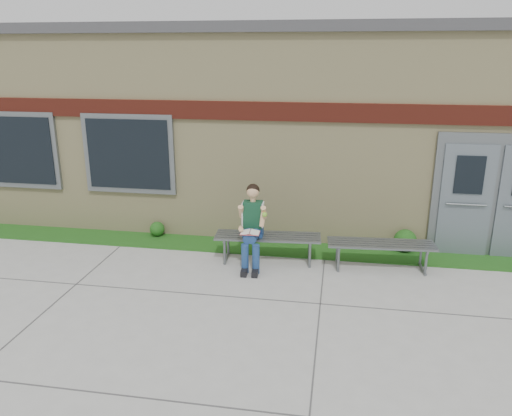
# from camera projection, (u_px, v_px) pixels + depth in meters

# --- Properties ---
(ground) EXTENTS (80.00, 80.00, 0.00)m
(ground) POSITION_uv_depth(u_px,v_px,m) (250.00, 315.00, 7.26)
(ground) COLOR #9E9E99
(ground) RESTS_ON ground
(grass_strip) EXTENTS (16.00, 0.80, 0.02)m
(grass_strip) POSITION_uv_depth(u_px,v_px,m) (274.00, 248.00, 9.71)
(grass_strip) COLOR #1E4913
(grass_strip) RESTS_ON ground
(school_building) EXTENTS (16.20, 6.22, 4.20)m
(school_building) POSITION_uv_depth(u_px,v_px,m) (293.00, 118.00, 12.27)
(school_building) COLOR beige
(school_building) RESTS_ON ground
(bench_left) EXTENTS (1.94, 0.67, 0.49)m
(bench_left) POSITION_uv_depth(u_px,v_px,m) (268.00, 241.00, 9.04)
(bench_left) COLOR slate
(bench_left) RESTS_ON ground
(bench_right) EXTENTS (1.88, 0.63, 0.48)m
(bench_right) POSITION_uv_depth(u_px,v_px,m) (381.00, 249.00, 8.72)
(bench_right) COLOR slate
(bench_right) RESTS_ON ground
(girl) EXTENTS (0.53, 0.87, 1.46)m
(girl) POSITION_uv_depth(u_px,v_px,m) (252.00, 225.00, 8.75)
(girl) COLOR navy
(girl) RESTS_ON ground
(shrub_mid) EXTENTS (0.30, 0.30, 0.30)m
(shrub_mid) POSITION_uv_depth(u_px,v_px,m) (157.00, 229.00, 10.29)
(shrub_mid) COLOR #1E4913
(shrub_mid) RESTS_ON grass_strip
(shrub_east) EXTENTS (0.43, 0.43, 0.43)m
(shrub_east) POSITION_uv_depth(u_px,v_px,m) (405.00, 240.00, 9.48)
(shrub_east) COLOR #1E4913
(shrub_east) RESTS_ON grass_strip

